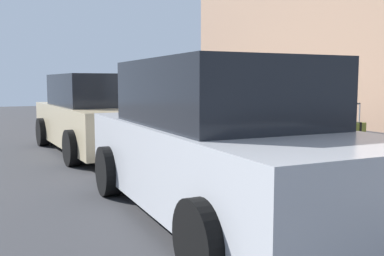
{
  "coord_description": "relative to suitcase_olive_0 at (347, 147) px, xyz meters",
  "views": [
    {
      "loc": [
        -8.15,
        4.16,
        1.47
      ],
      "look_at": [
        -1.07,
        0.63,
        0.63
      ],
      "focal_mm": 41.02,
      "sensor_mm": 36.0,
      "label": 1
    }
  ],
  "objects": [
    {
      "name": "suitcase_maroon_6",
      "position": [
        3.26,
        0.13,
        -0.07
      ],
      "size": [
        0.38,
        0.25,
        0.67
      ],
      "color": "maroon",
      "rests_on": "sidewalk_curb"
    },
    {
      "name": "suitcase_olive_0",
      "position": [
        0.0,
        0.0,
        0.0
      ],
      "size": [
        0.5,
        0.23,
        1.04
      ],
      "color": "#59601E",
      "rests_on": "sidewalk_curb"
    },
    {
      "name": "suitcase_teal_8",
      "position": [
        4.32,
        0.11,
        -0.1
      ],
      "size": [
        0.4,
        0.23,
        0.62
      ],
      "color": "#0F606B",
      "rests_on": "sidewalk_curb"
    },
    {
      "name": "suitcase_red_9",
      "position": [
        4.87,
        0.04,
        -0.1
      ],
      "size": [
        0.51,
        0.23,
        0.84
      ],
      "color": "red",
      "rests_on": "sidewalk_curb"
    },
    {
      "name": "parked_car_silver_0",
      "position": [
        -0.57,
        2.47,
        0.27
      ],
      "size": [
        4.5,
        2.07,
        1.7
      ],
      "color": "#B2B5BA",
      "rests_on": "ground_plane"
    },
    {
      "name": "suitcase_teal_1",
      "position": [
        0.57,
        0.09,
        -0.06
      ],
      "size": [
        0.45,
        0.25,
        0.84
      ],
      "color": "#0F606B",
      "rests_on": "sidewalk_curb"
    },
    {
      "name": "suitcase_black_5",
      "position": [
        2.78,
        0.1,
        -0.09
      ],
      "size": [
        0.37,
        0.19,
        0.78
      ],
      "color": "black",
      "rests_on": "sidewalk_curb"
    },
    {
      "name": "suitcase_silver_4",
      "position": [
        2.29,
        0.01,
        -0.11
      ],
      "size": [
        0.42,
        0.25,
        0.85
      ],
      "color": "#9EA0A8",
      "rests_on": "sidewalk_curb"
    },
    {
      "name": "suitcase_olive_7",
      "position": [
        3.78,
        0.06,
        0.0
      ],
      "size": [
        0.47,
        0.26,
        1.02
      ],
      "color": "#59601E",
      "rests_on": "sidewalk_curb"
    },
    {
      "name": "suitcase_navy_3",
      "position": [
        1.74,
        0.07,
        -0.12
      ],
      "size": [
        0.51,
        0.27,
        0.72
      ],
      "color": "navy",
      "rests_on": "sidewalk_curb"
    },
    {
      "name": "bollard_post",
      "position": [
        6.53,
        0.21,
        0.08
      ],
      "size": [
        0.13,
        0.13,
        0.91
      ],
      "primitive_type": "cylinder",
      "color": "#333338",
      "rests_on": "sidewalk_curb"
    },
    {
      "name": "parked_car_beige_1",
      "position": [
        4.49,
        2.47,
        0.24
      ],
      "size": [
        4.54,
        2.15,
        1.62
      ],
      "color": "tan",
      "rests_on": "ground_plane"
    },
    {
      "name": "suitcase_red_2",
      "position": [
        1.13,
        -0.02,
        0.01
      ],
      "size": [
        0.51,
        0.29,
        1.01
      ],
      "color": "red",
      "rests_on": "sidewalk_curb"
    },
    {
      "name": "fire_hydrant",
      "position": [
        5.79,
        0.06,
        0.06
      ],
      "size": [
        0.39,
        0.21,
        0.85
      ],
      "color": "#99999E",
      "rests_on": "sidewalk_curb"
    },
    {
      "name": "ground_plane",
      "position": [
        3.52,
        0.67,
        -0.52
      ],
      "size": [
        40.0,
        40.0,
        0.0
      ],
      "primitive_type": "plane",
      "color": "#333335"
    },
    {
      "name": "sidewalk_curb",
      "position": [
        3.52,
        -1.83,
        -0.45
      ],
      "size": [
        18.0,
        5.0,
        0.14
      ],
      "primitive_type": "cube",
      "color": "gray",
      "rests_on": "ground_plane"
    }
  ]
}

